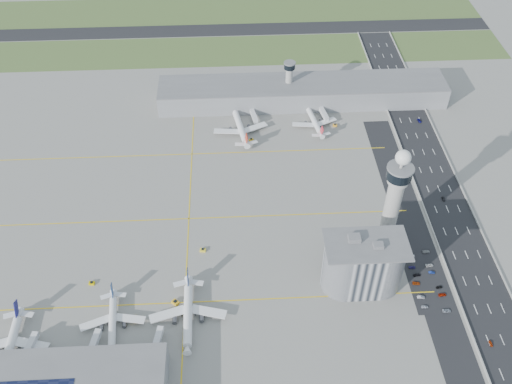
{
  "coord_description": "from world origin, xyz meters",
  "views": [
    {
      "loc": [
        -12.47,
        -205.68,
        242.28
      ],
      "look_at": [
        0.0,
        35.0,
        15.0
      ],
      "focal_mm": 40.0,
      "sensor_mm": 36.0,
      "label": 1
    }
  ],
  "objects_px": {
    "airplane_near_a": "(8,345)",
    "car_lot_1": "(421,297)",
    "car_lot_5": "(411,256)",
    "car_lot_10": "(429,265)",
    "jet_bridge_far_1": "(321,110)",
    "car_lot_6": "(447,311)",
    "car_lot_2": "(416,283)",
    "tug_5": "(335,125)",
    "tug_2": "(175,302)",
    "car_lot_0": "(425,307)",
    "car_hw_0": "(491,344)",
    "airplane_near_b": "(112,320)",
    "airplane_far_b": "(314,118)",
    "tug_4": "(251,140)",
    "tug_1": "(136,319)",
    "car_lot_8": "(439,287)",
    "car_lot_11": "(426,252)",
    "tug_3": "(203,250)",
    "car_lot_4": "(412,267)",
    "jet_bridge_far_0": "(252,112)",
    "admin_building": "(363,264)",
    "car_lot_3": "(417,275)",
    "airplane_far_a": "(240,124)",
    "tug_0": "(92,283)",
    "car_hw_4": "(383,76)",
    "jet_bridge_near_0": "(25,360)",
    "control_tower": "(395,195)",
    "car_lot_9": "(432,272)",
    "car_hw_1": "(443,199)",
    "jet_bridge_near_2": "(154,354)",
    "car_hw_2": "(419,121)",
    "jet_bridge_near_1": "(90,357)",
    "car_lot_7": "(442,295)",
    "secondary_tower": "(289,78)"
  },
  "relations": [
    {
      "from": "jet_bridge_near_1",
      "to": "car_lot_7",
      "type": "distance_m",
      "value": 178.82
    },
    {
      "from": "tug_2",
      "to": "jet_bridge_near_0",
      "type": "bearing_deg",
      "value": -20.97
    },
    {
      "from": "car_lot_5",
      "to": "car_lot_6",
      "type": "distance_m",
      "value": 38.02
    },
    {
      "from": "car_hw_0",
      "to": "airplane_near_b",
      "type": "bearing_deg",
      "value": 171.49
    },
    {
      "from": "tug_5",
      "to": "car_lot_3",
      "type": "relative_size",
      "value": 0.75
    },
    {
      "from": "car_hw_2",
      "to": "control_tower",
      "type": "bearing_deg",
      "value": -120.61
    },
    {
      "from": "tug_5",
      "to": "jet_bridge_far_0",
      "type": "bearing_deg",
      "value": -98.53
    },
    {
      "from": "airplane_near_a",
      "to": "car_lot_1",
      "type": "height_order",
      "value": "airplane_near_a"
    },
    {
      "from": "car_lot_4",
      "to": "airplane_far_a",
      "type": "bearing_deg",
      "value": 34.99
    },
    {
      "from": "car_lot_1",
      "to": "tug_5",
      "type": "bearing_deg",
      "value": 10.8
    },
    {
      "from": "admin_building",
      "to": "car_hw_1",
      "type": "bearing_deg",
      "value": 43.74
    },
    {
      "from": "car_lot_1",
      "to": "car_lot_8",
      "type": "relative_size",
      "value": 1.19
    },
    {
      "from": "tug_2",
      "to": "car_lot_3",
      "type": "relative_size",
      "value": 0.93
    },
    {
      "from": "airplane_near_b",
      "to": "car_lot_5",
      "type": "xyz_separation_m",
      "value": [
        158.97,
        37.02,
        -4.81
      ]
    },
    {
      "from": "tug_2",
      "to": "car_lot_0",
      "type": "xyz_separation_m",
      "value": [
        127.13,
        -9.15,
        -0.47
      ]
    },
    {
      "from": "airplane_near_b",
      "to": "tug_5",
      "type": "height_order",
      "value": "airplane_near_b"
    },
    {
      "from": "car_lot_5",
      "to": "car_lot_10",
      "type": "bearing_deg",
      "value": -128.43
    },
    {
      "from": "jet_bridge_near_0",
      "to": "tug_3",
      "type": "height_order",
      "value": "jet_bridge_near_0"
    },
    {
      "from": "jet_bridge_far_1",
      "to": "car_lot_6",
      "type": "relative_size",
      "value": 3.22
    },
    {
      "from": "admin_building",
      "to": "tug_0",
      "type": "xyz_separation_m",
      "value": [
        -141.66,
        6.43,
        -14.45
      ]
    },
    {
      "from": "tug_2",
      "to": "car_lot_11",
      "type": "height_order",
      "value": "tug_2"
    },
    {
      "from": "airplane_far_b",
      "to": "tug_1",
      "type": "distance_m",
      "value": 192.01
    },
    {
      "from": "car_lot_9",
      "to": "admin_building",
      "type": "bearing_deg",
      "value": 102.58
    },
    {
      "from": "tug_3",
      "to": "car_lot_4",
      "type": "height_order",
      "value": "tug_3"
    },
    {
      "from": "admin_building",
      "to": "airplane_near_b",
      "type": "distance_m",
      "value": 128.89
    },
    {
      "from": "car_lot_4",
      "to": "jet_bridge_far_0",
      "type": "bearing_deg",
      "value": 28.81
    },
    {
      "from": "car_lot_1",
      "to": "car_lot_8",
      "type": "distance_m",
      "value": 12.77
    },
    {
      "from": "car_lot_0",
      "to": "car_hw_0",
      "type": "distance_m",
      "value": 34.62
    },
    {
      "from": "control_tower",
      "to": "car_lot_5",
      "type": "bearing_deg",
      "value": -47.89
    },
    {
      "from": "car_lot_8",
      "to": "car_lot_11",
      "type": "bearing_deg",
      "value": -7.52
    },
    {
      "from": "tug_3",
      "to": "car_lot_10",
      "type": "distance_m",
      "value": 124.65
    },
    {
      "from": "car_lot_3",
      "to": "car_hw_0",
      "type": "height_order",
      "value": "car_lot_3"
    },
    {
      "from": "airplane_far_b",
      "to": "tug_0",
      "type": "relative_size",
      "value": 13.15
    },
    {
      "from": "airplane_far_b",
      "to": "tug_4",
      "type": "relative_size",
      "value": 13.36
    },
    {
      "from": "jet_bridge_far_1",
      "to": "tug_4",
      "type": "xyz_separation_m",
      "value": [
        -51.77,
        -29.59,
        -2.01
      ]
    },
    {
      "from": "car_lot_11",
      "to": "tug_0",
      "type": "bearing_deg",
      "value": 88.16
    },
    {
      "from": "tug_0",
      "to": "car_lot_7",
      "type": "bearing_deg",
      "value": -87.99
    },
    {
      "from": "tug_5",
      "to": "car_hw_2",
      "type": "xyz_separation_m",
      "value": [
        61.08,
        2.49,
        -0.24
      ]
    },
    {
      "from": "jet_bridge_near_2",
      "to": "jet_bridge_far_0",
      "type": "xyz_separation_m",
      "value": [
        55.0,
        193.0,
        0.0
      ]
    },
    {
      "from": "control_tower",
      "to": "car_lot_6",
      "type": "bearing_deg",
      "value": -67.61
    },
    {
      "from": "car_hw_1",
      "to": "car_lot_3",
      "type": "bearing_deg",
      "value": -114.9
    },
    {
      "from": "airplane_far_a",
      "to": "jet_bridge_far_1",
      "type": "xyz_separation_m",
      "value": [
        58.84,
        18.58,
        -3.47
      ]
    },
    {
      "from": "airplane_near_a",
      "to": "car_lot_2",
      "type": "relative_size",
      "value": 10.86
    },
    {
      "from": "tug_4",
      "to": "car_lot_11",
      "type": "distance_m",
      "value": 140.42
    },
    {
      "from": "car_lot_11",
      "to": "car_hw_2",
      "type": "distance_m",
      "value": 124.58
    },
    {
      "from": "tug_5",
      "to": "car_lot_6",
      "type": "height_order",
      "value": "tug_5"
    },
    {
      "from": "tug_0",
      "to": "car_hw_4",
      "type": "relative_size",
      "value": 0.84
    },
    {
      "from": "car_hw_2",
      "to": "secondary_tower",
      "type": "bearing_deg",
      "value": 154.26
    },
    {
      "from": "admin_building",
      "to": "car_lot_2",
      "type": "distance_m",
      "value": 33.39
    },
    {
      "from": "airplane_far_b",
      "to": "tug_1",
      "type": "xyz_separation_m",
      "value": [
        -109.59,
        -157.6,
        -4.43
      ]
    }
  ]
}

